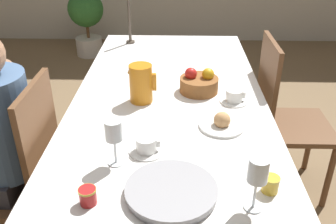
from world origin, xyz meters
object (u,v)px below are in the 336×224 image
at_px(chair_person_side, 22,177).
at_px(jam_jar_red, 88,195).
at_px(teacup_near_person, 147,146).
at_px(jam_jar_amber, 271,184).
at_px(serving_tray, 171,191).
at_px(candlestick_tall, 130,23).
at_px(wine_glass_water, 114,133).
at_px(potted_plant, 86,18).
at_px(red_pitcher, 141,83).
at_px(wine_glass_juice, 258,173).
at_px(fruit_bowl, 199,83).
at_px(teacup_across, 234,97).
at_px(bread_plate, 222,123).
at_px(chair_opposite, 283,117).

xyz_separation_m(chair_person_side, jam_jar_red, (0.42, -0.41, 0.27)).
xyz_separation_m(teacup_near_person, jam_jar_amber, (0.44, -0.22, 0.01)).
distance_m(serving_tray, candlestick_tall, 1.62).
height_order(wine_glass_water, candlestick_tall, candlestick_tall).
distance_m(jam_jar_red, potted_plant, 3.51).
xyz_separation_m(candlestick_tall, potted_plant, (-0.73, 1.78, -0.44)).
height_order(jam_jar_red, candlestick_tall, candlestick_tall).
bearing_deg(potted_plant, red_pitcher, -71.54).
bearing_deg(potted_plant, wine_glass_juice, -68.91).
bearing_deg(fruit_bowl, wine_glass_water, -118.29).
bearing_deg(jam_jar_amber, potted_plant, 112.60).
distance_m(teacup_across, candlestick_tall, 1.09).
bearing_deg(candlestick_tall, wine_glass_juice, -70.42).
distance_m(chair_person_side, candlestick_tall, 1.33).
height_order(teacup_near_person, candlestick_tall, candlestick_tall).
xyz_separation_m(wine_glass_water, candlestick_tall, (-0.11, 1.41, 0.01)).
relative_size(bread_plate, jam_jar_amber, 3.35).
bearing_deg(chair_person_side, teacup_across, -71.92).
distance_m(serving_tray, jam_jar_red, 0.27).
bearing_deg(candlestick_tall, chair_opposite, -33.07).
distance_m(red_pitcher, jam_jar_red, 0.75).
bearing_deg(jam_jar_amber, jam_jar_red, -172.97).
relative_size(wine_glass_juice, jam_jar_amber, 3.23).
height_order(teacup_across, potted_plant, teacup_across).
bearing_deg(teacup_near_person, chair_person_side, 168.66).
bearing_deg(chair_person_side, wine_glass_water, -112.21).
relative_size(wine_glass_water, bread_plate, 0.93).
relative_size(wine_glass_juice, bread_plate, 0.96).
height_order(wine_glass_water, fruit_bowl, wine_glass_water).
xyz_separation_m(chair_person_side, candlestick_tall, (0.37, 1.22, 0.38)).
height_order(wine_glass_juice, fruit_bowl, wine_glass_juice).
xyz_separation_m(red_pitcher, wine_glass_water, (-0.05, -0.52, 0.04)).
xyz_separation_m(jam_jar_amber, candlestick_tall, (-0.65, 1.56, 0.11)).
distance_m(chair_opposite, jam_jar_amber, 1.02).
bearing_deg(teacup_across, potted_plant, 116.82).
bearing_deg(wine_glass_water, jam_jar_red, -104.78).
distance_m(chair_person_side, red_pitcher, 0.70).
bearing_deg(fruit_bowl, candlestick_tall, 119.84).
bearing_deg(chair_person_side, fruit_bowl, -61.86).
xyz_separation_m(teacup_near_person, candlestick_tall, (-0.22, 1.34, 0.12)).
distance_m(teacup_across, serving_tray, 0.75).
xyz_separation_m(wine_glass_juice, fruit_bowl, (-0.14, 0.86, -0.09)).
bearing_deg(potted_plant, teacup_across, -63.18).
height_order(chair_person_side, bread_plate, chair_person_side).
bearing_deg(jam_jar_amber, wine_glass_juice, -130.71).
relative_size(bread_plate, jam_jar_red, 3.35).
bearing_deg(teacup_near_person, potted_plant, 107.00).
xyz_separation_m(bread_plate, jam_jar_red, (-0.48, -0.49, 0.01)).
relative_size(red_pitcher, jam_jar_amber, 3.21).
xyz_separation_m(chair_opposite, jam_jar_amber, (-0.31, -0.93, 0.27)).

